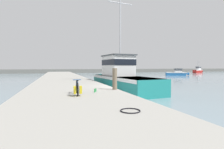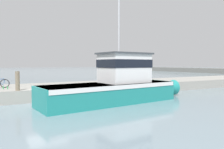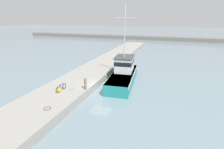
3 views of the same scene
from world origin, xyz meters
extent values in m
plane|color=gray|center=(0.00, 0.00, 0.00)|extent=(320.00, 320.00, 0.00)
cube|color=gray|center=(-3.83, 0.00, 0.46)|extent=(5.80, 80.00, 0.93)
cube|color=slate|center=(30.00, 56.59, 0.72)|extent=(180.00, 5.00, 1.44)
cube|color=teal|center=(1.71, 4.12, 0.70)|extent=(3.97, 10.37, 1.41)
cone|color=teal|center=(1.13, 10.06, 0.70)|extent=(1.51, 1.95, 1.34)
cube|color=white|center=(1.71, 4.12, 1.27)|extent=(4.01, 10.18, 0.28)
cube|color=white|center=(1.59, 5.38, 2.45)|extent=(2.71, 3.56, 2.09)
cube|color=black|center=(1.59, 5.38, 2.82)|extent=(2.76, 3.63, 0.58)
cube|color=#3D4247|center=(1.59, 5.38, 3.55)|extent=(2.93, 3.85, 0.12)
cylinder|color=#B2B2B7|center=(1.64, 4.88, 7.11)|extent=(0.14, 0.14, 6.99)
cylinder|color=#B2B2B7|center=(1.64, 4.88, 8.86)|extent=(2.69, 0.36, 0.10)
cube|color=#236BB2|center=(26.15, 27.52, 0.43)|extent=(5.38, 4.09, 0.87)
cone|color=#236BB2|center=(28.79, 26.15, 0.43)|extent=(1.18, 1.15, 0.82)
cube|color=white|center=(26.15, 27.52, 0.78)|extent=(5.31, 4.08, 0.17)
cube|color=white|center=(26.71, 27.23, 1.34)|extent=(2.33, 2.24, 0.94)
cube|color=black|center=(26.71, 27.23, 1.50)|extent=(2.37, 2.29, 0.26)
cube|color=#3D4247|center=(26.71, 27.23, 1.86)|extent=(2.51, 2.42, 0.12)
cube|color=#AD231E|center=(46.69, 41.13, 0.59)|extent=(4.81, 2.91, 1.18)
cone|color=#AD231E|center=(49.24, 42.02, 0.59)|extent=(1.15, 1.33, 1.13)
cube|color=white|center=(46.69, 41.13, 1.07)|extent=(4.73, 2.91, 0.24)
cube|color=white|center=(47.23, 41.32, 1.80)|extent=(2.12, 1.72, 1.22)
cube|color=black|center=(47.23, 41.32, 2.01)|extent=(2.16, 1.76, 0.34)
cube|color=#3D4247|center=(47.23, 41.32, 2.47)|extent=(2.29, 1.86, 0.12)
cylinder|color=#B2B2B7|center=(46.97, 41.23, 3.60)|extent=(0.14, 0.14, 2.14)
cylinder|color=#B2B2B7|center=(46.97, 41.23, 4.13)|extent=(0.53, 1.29, 0.10)
torus|color=black|center=(-3.70, -3.47, 1.27)|extent=(0.10, 0.68, 0.68)
torus|color=black|center=(-3.63, -2.37, 1.27)|extent=(0.10, 0.68, 0.68)
cylinder|color=navy|center=(-3.69, -3.29, 1.19)|extent=(0.06, 0.38, 0.19)
cylinder|color=navy|center=(-3.68, -3.06, 1.37)|extent=(0.05, 0.15, 0.52)
cylinder|color=navy|center=(-3.69, -3.24, 1.44)|extent=(0.07, 0.49, 0.38)
cylinder|color=navy|center=(-3.66, -2.77, 1.36)|extent=(0.08, 0.70, 0.52)
cylinder|color=navy|center=(-3.65, -2.72, 1.61)|extent=(0.07, 0.57, 0.05)
cylinder|color=navy|center=(-3.63, -2.40, 1.44)|extent=(0.04, 0.10, 0.35)
cylinder|color=navy|center=(-3.63, -2.43, 1.65)|extent=(0.44, 0.07, 0.04)
cube|color=black|center=(-3.68, -3.03, 1.65)|extent=(0.12, 0.25, 0.05)
cube|color=gold|center=(-3.84, -3.41, 1.23)|extent=(0.14, 0.33, 0.37)
cube|color=gold|center=(-3.56, -3.43, 1.23)|extent=(0.14, 0.33, 0.37)
cylinder|color=#756651|center=(-1.18, -1.69, 1.60)|extent=(0.29, 0.29, 1.35)
torus|color=black|center=(-2.43, -6.93, 0.95)|extent=(0.66, 0.66, 0.04)
cylinder|color=green|center=(-2.52, -2.25, 1.02)|extent=(0.07, 0.07, 0.19)
cylinder|color=green|center=(-2.66, -2.52, 1.03)|extent=(0.06, 0.06, 0.21)
camera|label=1|loc=(-4.72, -12.08, 2.37)|focal=28.00mm
camera|label=2|loc=(15.30, -3.32, 2.80)|focal=35.00mm
camera|label=3|loc=(7.90, -18.53, 8.98)|focal=28.00mm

